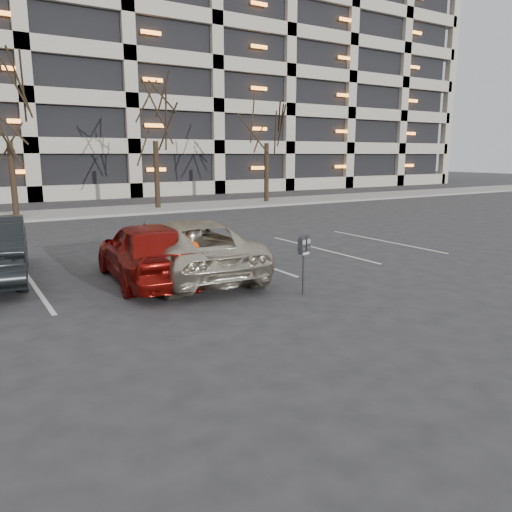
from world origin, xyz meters
TOP-DOWN VIEW (x-y plane):
  - ground at (0.00, 0.00)m, footprint 140.00×140.00m
  - sidewalk at (0.00, 16.00)m, footprint 80.00×4.00m
  - stall_lines at (-1.40, 2.30)m, footprint 16.90×5.20m
  - parking_garage at (12.00, 33.84)m, footprint 52.00×20.00m
  - tree_b at (-3.00, 16.00)m, footprint 3.41×3.41m
  - tree_c at (4.00, 16.00)m, footprint 3.55×3.55m
  - tree_d at (11.00, 16.00)m, footprint 3.53×3.53m
  - parking_meter at (0.60, -1.58)m, footprint 0.34×0.21m
  - suv_silver at (-0.82, 1.22)m, footprint 2.71×5.23m
  - car_red at (-1.84, 1.19)m, footprint 2.07×4.42m

SIDE VIEW (x-z plane):
  - ground at x=0.00m, z-range 0.00..0.00m
  - stall_lines at x=-1.40m, z-range 0.00..0.01m
  - sidewalk at x=0.00m, z-range 0.00..0.12m
  - suv_silver at x=-0.82m, z-range 0.00..1.41m
  - car_red at x=-1.84m, z-range 0.00..1.46m
  - parking_meter at x=0.60m, z-range 0.33..1.58m
  - tree_b at x=-3.00m, z-range 1.72..9.48m
  - tree_d at x=11.00m, z-range 1.78..9.79m
  - tree_c at x=4.00m, z-range 1.80..9.87m
  - parking_garage at x=12.00m, z-range -0.24..18.76m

